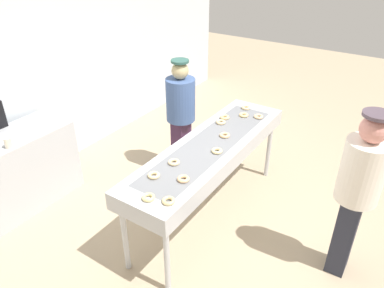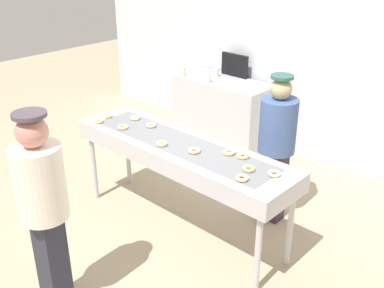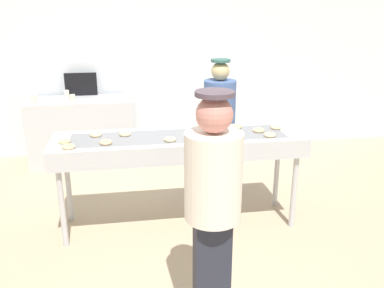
{
  "view_description": "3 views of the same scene",
  "coord_description": "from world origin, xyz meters",
  "px_view_note": "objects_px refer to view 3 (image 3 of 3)",
  "views": [
    {
      "loc": [
        -2.96,
        -1.72,
        2.96
      ],
      "look_at": [
        0.02,
        0.25,
        0.89
      ],
      "focal_mm": 34.17,
      "sensor_mm": 36.0,
      "label": 1
    },
    {
      "loc": [
        2.86,
        -2.92,
        2.86
      ],
      "look_at": [
        -0.03,
        0.2,
        0.9
      ],
      "focal_mm": 42.88,
      "sensor_mm": 36.0,
      "label": 2
    },
    {
      "loc": [
        -0.51,
        -3.94,
        2.24
      ],
      "look_at": [
        0.14,
        0.07,
        0.86
      ],
      "focal_mm": 39.17,
      "sensor_mm": 36.0,
      "label": 3
    }
  ],
  "objects_px": {
    "plain_donut_11": "(259,130)",
    "paper_cup_2": "(34,100)",
    "paper_cup_0": "(73,99)",
    "plain_donut_9": "(125,134)",
    "customer_waiting": "(213,199)",
    "plain_donut_0": "(203,135)",
    "worker_baker": "(219,116)",
    "plain_donut_6": "(276,127)",
    "plain_donut_2": "(106,142)",
    "plain_donut_5": "(170,139)",
    "paper_cup_1": "(67,94)",
    "fryer_conveyor": "(179,145)",
    "plain_donut_3": "(270,135)",
    "plain_donut_10": "(68,147)",
    "plain_donut_8": "(237,126)",
    "prep_counter": "(83,131)",
    "plain_donut_4": "(64,141)",
    "menu_display": "(81,84)",
    "plain_donut_7": "(224,128)",
    "plain_donut_1": "(96,134)"
  },
  "relations": [
    {
      "from": "plain_donut_3",
      "to": "paper_cup_2",
      "type": "xyz_separation_m",
      "value": [
        -2.6,
        1.99,
        0.0
      ]
    },
    {
      "from": "worker_baker",
      "to": "prep_counter",
      "type": "height_order",
      "value": "worker_baker"
    },
    {
      "from": "plain_donut_5",
      "to": "paper_cup_0",
      "type": "xyz_separation_m",
      "value": [
        -1.11,
        1.96,
        0.0
      ]
    },
    {
      "from": "plain_donut_7",
      "to": "plain_donut_10",
      "type": "relative_size",
      "value": 1.0
    },
    {
      "from": "plain_donut_6",
      "to": "plain_donut_0",
      "type": "bearing_deg",
      "value": -170.7
    },
    {
      "from": "plain_donut_0",
      "to": "plain_donut_8",
      "type": "distance_m",
      "value": 0.46
    },
    {
      "from": "paper_cup_1",
      "to": "plain_donut_5",
      "type": "bearing_deg",
      "value": -61.75
    },
    {
      "from": "plain_donut_4",
      "to": "customer_waiting",
      "type": "relative_size",
      "value": 0.07
    },
    {
      "from": "plain_donut_3",
      "to": "plain_donut_7",
      "type": "height_order",
      "value": "same"
    },
    {
      "from": "customer_waiting",
      "to": "plain_donut_9",
      "type": "bearing_deg",
      "value": 113.51
    },
    {
      "from": "plain_donut_11",
      "to": "paper_cup_2",
      "type": "distance_m",
      "value": 3.12
    },
    {
      "from": "plain_donut_9",
      "to": "customer_waiting",
      "type": "xyz_separation_m",
      "value": [
        0.55,
        -1.61,
        0.02
      ]
    },
    {
      "from": "fryer_conveyor",
      "to": "paper_cup_1",
      "type": "distance_m",
      "value": 2.51
    },
    {
      "from": "customer_waiting",
      "to": "plain_donut_5",
      "type": "bearing_deg",
      "value": 100.0
    },
    {
      "from": "customer_waiting",
      "to": "paper_cup_2",
      "type": "relative_size",
      "value": 14.5
    },
    {
      "from": "plain_donut_6",
      "to": "plain_donut_8",
      "type": "relative_size",
      "value": 1.0
    },
    {
      "from": "prep_counter",
      "to": "paper_cup_2",
      "type": "xyz_separation_m",
      "value": [
        -0.58,
        -0.23,
        0.53
      ]
    },
    {
      "from": "menu_display",
      "to": "plain_donut_6",
      "type": "bearing_deg",
      "value": -45.74
    },
    {
      "from": "plain_donut_10",
      "to": "menu_display",
      "type": "height_order",
      "value": "menu_display"
    },
    {
      "from": "fryer_conveyor",
      "to": "plain_donut_3",
      "type": "bearing_deg",
      "value": -10.68
    },
    {
      "from": "plain_donut_5",
      "to": "paper_cup_2",
      "type": "relative_size",
      "value": 0.97
    },
    {
      "from": "plain_donut_3",
      "to": "paper_cup_0",
      "type": "bearing_deg",
      "value": 136.66
    },
    {
      "from": "plain_donut_9",
      "to": "plain_donut_8",
      "type": "bearing_deg",
      "value": 3.62
    },
    {
      "from": "plain_donut_5",
      "to": "paper_cup_2",
      "type": "xyz_separation_m",
      "value": [
        -1.61,
        1.97,
        0.0
      ]
    },
    {
      "from": "plain_donut_6",
      "to": "paper_cup_0",
      "type": "bearing_deg",
      "value": 142.47
    },
    {
      "from": "plain_donut_9",
      "to": "customer_waiting",
      "type": "relative_size",
      "value": 0.07
    },
    {
      "from": "plain_donut_10",
      "to": "worker_baker",
      "type": "xyz_separation_m",
      "value": [
        1.64,
        1.02,
        -0.06
      ]
    },
    {
      "from": "plain_donut_8",
      "to": "prep_counter",
      "type": "xyz_separation_m",
      "value": [
        -1.77,
        1.87,
        -0.53
      ]
    },
    {
      "from": "plain_donut_10",
      "to": "menu_display",
      "type": "relative_size",
      "value": 0.25
    },
    {
      "from": "plain_donut_6",
      "to": "worker_baker",
      "type": "relative_size",
      "value": 0.07
    },
    {
      "from": "plain_donut_6",
      "to": "paper_cup_1",
      "type": "bearing_deg",
      "value": 139.21
    },
    {
      "from": "plain_donut_1",
      "to": "menu_display",
      "type": "relative_size",
      "value": 0.25
    },
    {
      "from": "plain_donut_9",
      "to": "paper_cup_0",
      "type": "bearing_deg",
      "value": 111.74
    },
    {
      "from": "plain_donut_8",
      "to": "plain_donut_5",
      "type": "bearing_deg",
      "value": -156.67
    },
    {
      "from": "plain_donut_8",
      "to": "plain_donut_11",
      "type": "distance_m",
      "value": 0.25
    },
    {
      "from": "worker_baker",
      "to": "paper_cup_1",
      "type": "relative_size",
      "value": 13.53
    },
    {
      "from": "plain_donut_0",
      "to": "worker_baker",
      "type": "distance_m",
      "value": 0.93
    },
    {
      "from": "paper_cup_0",
      "to": "plain_donut_9",
      "type": "bearing_deg",
      "value": -68.26
    },
    {
      "from": "fryer_conveyor",
      "to": "plain_donut_8",
      "type": "relative_size",
      "value": 21.62
    },
    {
      "from": "plain_donut_2",
      "to": "plain_donut_8",
      "type": "xyz_separation_m",
      "value": [
        1.35,
        0.31,
        0.0
      ]
    },
    {
      "from": "plain_donut_2",
      "to": "plain_donut_5",
      "type": "relative_size",
      "value": 1.0
    },
    {
      "from": "plain_donut_2",
      "to": "paper_cup_2",
      "type": "bearing_deg",
      "value": 117.09
    },
    {
      "from": "plain_donut_8",
      "to": "worker_baker",
      "type": "bearing_deg",
      "value": 93.57
    },
    {
      "from": "plain_donut_3",
      "to": "plain_donut_11",
      "type": "relative_size",
      "value": 1.0
    },
    {
      "from": "plain_donut_3",
      "to": "plain_donut_7",
      "type": "distance_m",
      "value": 0.5
    },
    {
      "from": "plain_donut_4",
      "to": "plain_donut_1",
      "type": "bearing_deg",
      "value": 30.62
    },
    {
      "from": "plain_donut_10",
      "to": "paper_cup_2",
      "type": "relative_size",
      "value": 0.97
    },
    {
      "from": "plain_donut_0",
      "to": "plain_donut_11",
      "type": "relative_size",
      "value": 1.0
    },
    {
      "from": "plain_donut_11",
      "to": "paper_cup_2",
      "type": "xyz_separation_m",
      "value": [
        -2.54,
        1.82,
        0.0
      ]
    },
    {
      "from": "plain_donut_8",
      "to": "prep_counter",
      "type": "bearing_deg",
      "value": 133.38
    }
  ]
}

